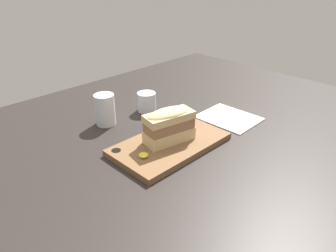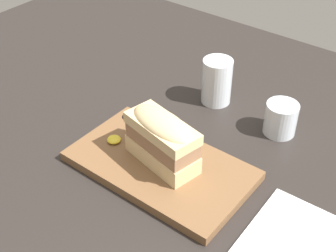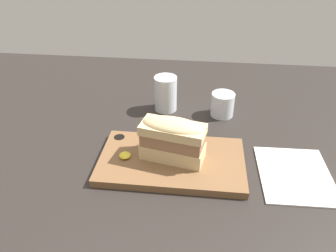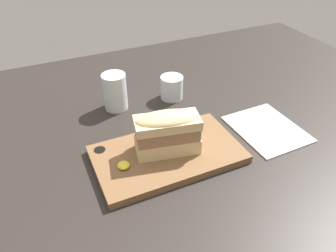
{
  "view_description": "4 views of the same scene",
  "coord_description": "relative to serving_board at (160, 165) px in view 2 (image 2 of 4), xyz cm",
  "views": [
    {
      "loc": [
        -62.25,
        -65.92,
        53.01
      ],
      "look_at": [
        -3.88,
        -7.17,
        10.46
      ],
      "focal_mm": 35.0,
      "sensor_mm": 36.0,
      "label": 1
    },
    {
      "loc": [
        40.72,
        -57.91,
        64.1
      ],
      "look_at": [
        -1.88,
        -3.04,
        10.92
      ],
      "focal_mm": 50.0,
      "sensor_mm": 36.0,
      "label": 2
    },
    {
      "loc": [
        4.17,
        -67.06,
        53.64
      ],
      "look_at": [
        -3.0,
        -1.96,
        10.62
      ],
      "focal_mm": 35.0,
      "sensor_mm": 36.0,
      "label": 3
    },
    {
      "loc": [
        -26.18,
        -59.87,
        54.77
      ],
      "look_at": [
        0.21,
        -1.87,
        8.24
      ],
      "focal_mm": 35.0,
      "sensor_mm": 36.0,
      "label": 4
    }
  ],
  "objects": [
    {
      "name": "dining_table",
      "position": [
        1.75,
        5.69,
        -1.96
      ],
      "size": [
        176.22,
        121.89,
        2.0
      ],
      "color": "#282321",
      "rests_on": "ground"
    },
    {
      "name": "serving_board",
      "position": [
        0.0,
        0.0,
        0.0
      ],
      "size": [
        34.86,
        20.03,
        1.96
      ],
      "color": "brown",
      "rests_on": "dining_table"
    },
    {
      "name": "sandwich",
      "position": [
        0.23,
        0.43,
        6.66
      ],
      "size": [
        15.94,
        9.5,
        10.6
      ],
      "rotation": [
        0.0,
        0.0,
        -0.2
      ],
      "color": "#DBBC84",
      "rests_on": "serving_board"
    },
    {
      "name": "mustard_dollop",
      "position": [
        -11.17,
        -0.94,
        1.51
      ],
      "size": [
        2.8,
        2.8,
        1.12
      ],
      "color": "yellow",
      "rests_on": "serving_board"
    },
    {
      "name": "water_glass",
      "position": [
        -4.48,
        26.45,
        3.7
      ],
      "size": [
        6.86,
        6.86,
        10.74
      ],
      "color": "silver",
      "rests_on": "dining_table"
    },
    {
      "name": "wine_glass",
      "position": [
        12.77,
        24.8,
        2.26
      ],
      "size": [
        6.86,
        6.86,
        7.1
      ],
      "color": "silver",
      "rests_on": "dining_table"
    },
    {
      "name": "napkin",
      "position": [
        29.09,
        -0.89,
        -0.76
      ],
      "size": [
        16.86,
        20.2,
        0.4
      ],
      "rotation": [
        0.0,
        0.0,
        0.02
      ],
      "color": "white",
      "rests_on": "dining_table"
    }
  ]
}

